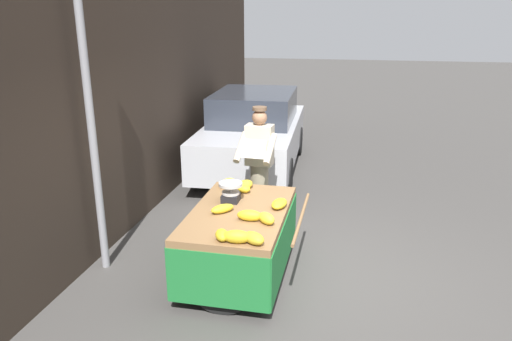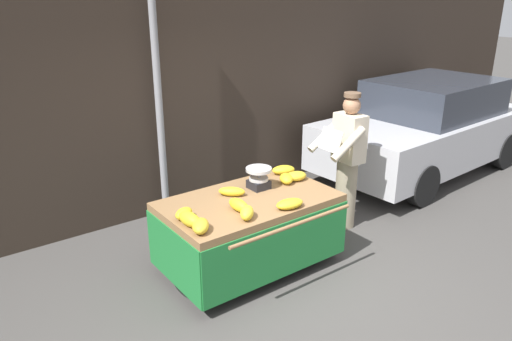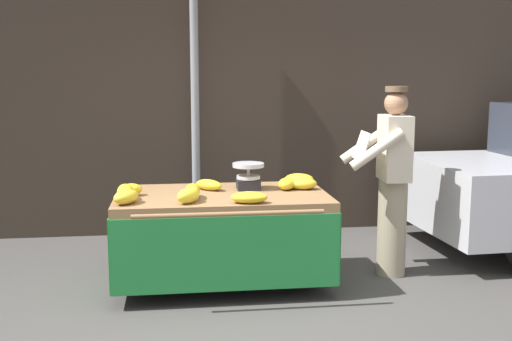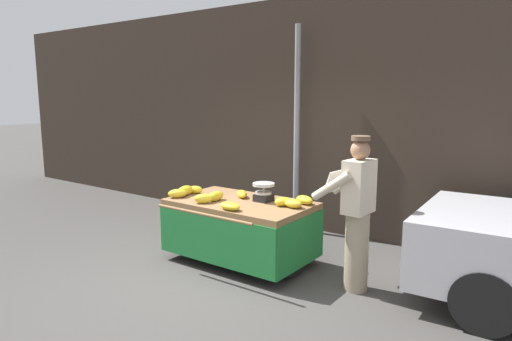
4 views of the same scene
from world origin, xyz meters
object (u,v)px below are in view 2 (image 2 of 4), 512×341
at_px(banana_bunch_9, 283,170).
at_px(vendor_person, 347,161).
at_px(banana_bunch_0, 201,226).
at_px(banana_bunch_4, 232,191).
at_px(banana_bunch_1, 239,205).
at_px(banana_bunch_3, 296,176).
at_px(banana_bunch_5, 190,219).
at_px(banana_bunch_8, 184,213).
at_px(banana_cart, 249,217).
at_px(banana_bunch_6, 247,213).
at_px(banana_bunch_7, 290,204).
at_px(parked_car, 427,127).
at_px(street_pole, 159,99).
at_px(weighing_scale, 259,178).
at_px(banana_bunch_2, 286,179).

height_order(banana_bunch_9, vendor_person, vendor_person).
relative_size(banana_bunch_0, banana_bunch_4, 0.89).
height_order(banana_bunch_1, banana_bunch_3, banana_bunch_1).
height_order(banana_bunch_5, banana_bunch_8, banana_bunch_5).
xyz_separation_m(banana_cart, banana_bunch_8, (-0.77, -0.01, 0.27)).
distance_m(banana_bunch_6, banana_bunch_9, 1.25).
height_order(banana_bunch_6, banana_bunch_9, banana_bunch_6).
relative_size(banana_bunch_3, banana_bunch_5, 0.89).
bearing_deg(banana_bunch_4, banana_cart, -58.85).
height_order(banana_bunch_4, vendor_person, vendor_person).
bearing_deg(banana_bunch_4, banana_bunch_3, -4.89).
xyz_separation_m(banana_bunch_5, banana_bunch_7, (0.98, -0.25, -0.02)).
height_order(banana_cart, parked_car, parked_car).
relative_size(street_pole, banana_bunch_4, 11.39).
distance_m(banana_bunch_1, banana_bunch_5, 0.54).
bearing_deg(banana_bunch_1, banana_bunch_5, 179.49).
height_order(weighing_scale, banana_bunch_6, weighing_scale).
relative_size(banana_bunch_7, vendor_person, 0.17).
distance_m(street_pole, banana_bunch_3, 1.93).
bearing_deg(banana_bunch_4, banana_bunch_9, 11.35).
xyz_separation_m(banana_bunch_3, parked_car, (3.36, 0.62, -0.11)).
relative_size(banana_bunch_0, banana_bunch_2, 1.14).
height_order(banana_bunch_4, banana_bunch_8, banana_bunch_8).
height_order(banana_bunch_1, banana_bunch_5, banana_bunch_5).
bearing_deg(banana_bunch_3, banana_bunch_1, -164.15).
height_order(banana_bunch_6, vendor_person, vendor_person).
bearing_deg(banana_bunch_5, banana_bunch_0, -83.32).
xyz_separation_m(banana_cart, weighing_scale, (0.25, 0.16, 0.33)).
distance_m(banana_bunch_2, vendor_person, 0.96).
relative_size(street_pole, banana_bunch_6, 14.09).
height_order(banana_bunch_0, banana_bunch_9, banana_bunch_0).
height_order(banana_bunch_7, banana_bunch_9, banana_bunch_9).
height_order(banana_bunch_3, parked_car, parked_car).
height_order(banana_cart, banana_bunch_6, banana_bunch_6).
distance_m(banana_cart, banana_bunch_6, 0.55).
bearing_deg(banana_bunch_7, vendor_person, 20.82).
bearing_deg(banana_bunch_0, banana_bunch_5, 96.68).
xyz_separation_m(banana_bunch_3, banana_bunch_4, (-0.83, 0.07, -0.00)).
bearing_deg(banana_bunch_8, banana_bunch_3, 4.33).
xyz_separation_m(street_pole, banana_bunch_4, (0.06, -1.47, -0.74)).
xyz_separation_m(banana_bunch_2, vendor_person, (0.96, -0.01, 0.01)).
bearing_deg(banana_bunch_2, banana_bunch_6, -151.84).
distance_m(weighing_scale, vendor_person, 1.29).
xyz_separation_m(banana_bunch_0, banana_bunch_8, (0.01, 0.32, -0.00)).
bearing_deg(banana_cart, banana_bunch_7, -66.87).
relative_size(banana_bunch_3, banana_bunch_7, 0.87).
bearing_deg(weighing_scale, banana_bunch_1, -145.59).
xyz_separation_m(banana_cart, banana_bunch_1, (-0.26, -0.18, 0.27)).
distance_m(street_pole, banana_bunch_6, 2.14).
height_order(banana_bunch_3, banana_bunch_4, banana_bunch_3).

